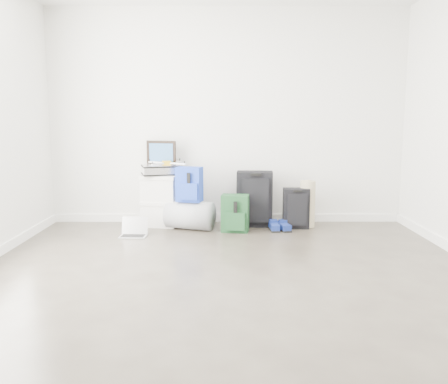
{
  "coord_description": "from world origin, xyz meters",
  "views": [
    {
      "loc": [
        -0.05,
        -3.57,
        1.34
      ],
      "look_at": [
        -0.04,
        1.9,
        0.48
      ],
      "focal_mm": 38.0,
      "sensor_mm": 36.0,
      "label": 1
    }
  ],
  "objects_px": {
    "large_suitcase": "(255,199)",
    "duffel_bag": "(190,215)",
    "laptop": "(134,232)",
    "boxes_stack": "(161,200)",
    "briefcase": "(160,170)",
    "carry_on": "(296,208)"
  },
  "relations": [
    {
      "from": "boxes_stack",
      "to": "briefcase",
      "type": "xyz_separation_m",
      "value": [
        0.0,
        0.0,
        0.38
      ]
    },
    {
      "from": "briefcase",
      "to": "large_suitcase",
      "type": "relative_size",
      "value": 0.64
    },
    {
      "from": "briefcase",
      "to": "carry_on",
      "type": "bearing_deg",
      "value": -21.06
    },
    {
      "from": "briefcase",
      "to": "duffel_bag",
      "type": "xyz_separation_m",
      "value": [
        0.37,
        -0.2,
        -0.53
      ]
    },
    {
      "from": "boxes_stack",
      "to": "large_suitcase",
      "type": "height_order",
      "value": "large_suitcase"
    },
    {
      "from": "carry_on",
      "to": "laptop",
      "type": "relative_size",
      "value": 1.6
    },
    {
      "from": "large_suitcase",
      "to": "laptop",
      "type": "distance_m",
      "value": 1.54
    },
    {
      "from": "large_suitcase",
      "to": "boxes_stack",
      "type": "bearing_deg",
      "value": -176.68
    },
    {
      "from": "large_suitcase",
      "to": "duffel_bag",
      "type": "bearing_deg",
      "value": -162.79
    },
    {
      "from": "boxes_stack",
      "to": "laptop",
      "type": "bearing_deg",
      "value": -101.77
    },
    {
      "from": "briefcase",
      "to": "duffel_bag",
      "type": "distance_m",
      "value": 0.68
    },
    {
      "from": "large_suitcase",
      "to": "carry_on",
      "type": "distance_m",
      "value": 0.53
    },
    {
      "from": "large_suitcase",
      "to": "laptop",
      "type": "relative_size",
      "value": 2.23
    },
    {
      "from": "boxes_stack",
      "to": "laptop",
      "type": "distance_m",
      "value": 0.67
    },
    {
      "from": "boxes_stack",
      "to": "briefcase",
      "type": "relative_size",
      "value": 1.46
    },
    {
      "from": "boxes_stack",
      "to": "briefcase",
      "type": "bearing_deg",
      "value": 102.19
    },
    {
      "from": "duffel_bag",
      "to": "carry_on",
      "type": "height_order",
      "value": "carry_on"
    },
    {
      "from": "large_suitcase",
      "to": "laptop",
      "type": "height_order",
      "value": "large_suitcase"
    },
    {
      "from": "duffel_bag",
      "to": "laptop",
      "type": "relative_size",
      "value": 1.82
    },
    {
      "from": "boxes_stack",
      "to": "large_suitcase",
      "type": "xyz_separation_m",
      "value": [
        1.17,
        -0.02,
        0.02
      ]
    },
    {
      "from": "duffel_bag",
      "to": "large_suitcase",
      "type": "relative_size",
      "value": 0.82
    },
    {
      "from": "large_suitcase",
      "to": "carry_on",
      "type": "relative_size",
      "value": 1.39
    }
  ]
}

